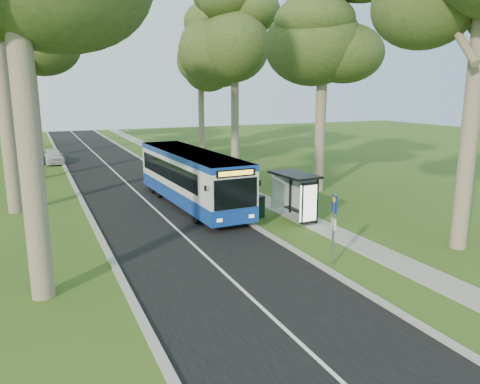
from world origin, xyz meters
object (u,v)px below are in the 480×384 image
Objects in this scene: litter_bin at (259,206)px; car_silver at (31,154)px; bus_stop_sign at (334,221)px; bus_shelter at (301,189)px; bus at (191,178)px; car_white at (53,156)px.

car_silver is at bearing 113.10° from litter_bin.
bus_stop_sign reaches higher than bus_shelter.
bus_shelter is at bearing -55.90° from bus.
bus reaches higher than litter_bin.
bus is 4.10× the size of bus_shelter.
bus_stop_sign is at bearing -82.50° from bus.
litter_bin is at bearing -73.74° from car_white.
car_silver is (-10.06, 32.10, -0.92)m from bus_stop_sign.
car_silver is (-12.10, 26.42, -0.88)m from bus_shelter.
bus is 10.82× the size of litter_bin.
bus_stop_sign reaches higher than car_white.
bus reaches higher than bus_stop_sign.
bus_shelter is 0.72× the size of car_white.
car_white is 0.83× the size of car_silver.
car_white is (-6.39, 19.69, -0.92)m from bus.
bus_shelter is at bearing -71.94° from car_white.
car_white is at bearing 117.76° from bus_stop_sign.
bus_stop_sign is at bearing -69.37° from car_silver.
litter_bin is at bearing 98.35° from bus_stop_sign.
bus reaches higher than car_silver.
car_white is at bearing 105.72° from bus.
bus is at bearing -76.38° from car_white.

